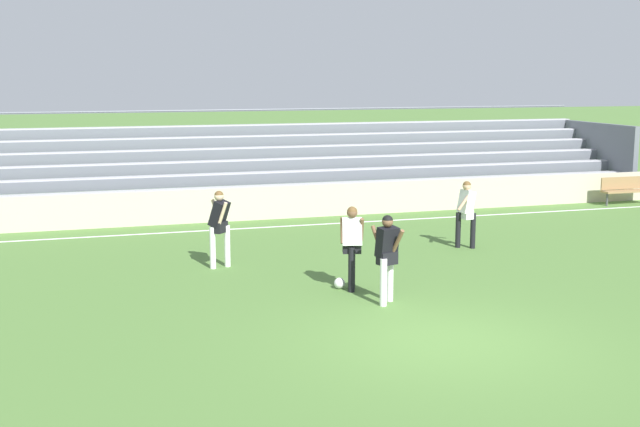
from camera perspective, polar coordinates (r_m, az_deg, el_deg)
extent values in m
plane|color=#517A38|center=(13.45, 8.52, -8.76)|extent=(160.00, 160.00, 0.00)
cube|color=white|center=(22.98, -2.59, -0.90)|extent=(44.00, 0.12, 0.01)
cube|color=beige|center=(24.12, -3.34, 0.74)|extent=(48.00, 0.16, 0.95)
cube|color=#B2B2B7|center=(25.82, -0.74, 1.06)|extent=(24.16, 0.36, 0.08)
cube|color=slate|center=(25.66, -0.61, 0.61)|extent=(24.16, 0.04, 0.34)
cube|color=#B2B2B7|center=(26.46, -1.17, 2.01)|extent=(24.16, 0.36, 0.08)
cube|color=slate|center=(26.29, -1.05, 1.59)|extent=(24.16, 0.04, 0.34)
cube|color=#B2B2B7|center=(27.10, -1.59, 2.93)|extent=(24.16, 0.36, 0.08)
cube|color=slate|center=(26.93, -1.47, 2.52)|extent=(24.16, 0.04, 0.34)
cube|color=#B2B2B7|center=(27.75, -1.98, 3.80)|extent=(24.16, 0.36, 0.08)
cube|color=slate|center=(27.58, -1.87, 3.40)|extent=(24.16, 0.04, 0.34)
cube|color=#B2B2B7|center=(28.41, -2.36, 4.63)|extent=(24.16, 0.36, 0.08)
cube|color=slate|center=(28.24, -2.26, 4.25)|extent=(24.16, 0.04, 0.34)
cube|color=#B2B2B7|center=(29.08, -2.72, 5.42)|extent=(24.16, 0.36, 0.08)
cube|color=slate|center=(28.90, -2.62, 5.05)|extent=(24.16, 0.04, 0.34)
cube|color=#B2B2B7|center=(29.76, -3.07, 6.18)|extent=(24.16, 0.36, 0.08)
cube|color=slate|center=(29.57, -2.97, 5.82)|extent=(24.16, 0.04, 0.34)
cube|color=slate|center=(32.93, 18.66, 3.93)|extent=(0.20, 4.68, 2.40)
cylinder|color=slate|center=(29.97, -3.19, 7.25)|extent=(24.16, 0.06, 0.06)
cube|color=#99754C|center=(28.50, 20.67, 1.47)|extent=(1.80, 0.40, 0.06)
cube|color=#99754C|center=(28.61, 20.48, 2.02)|extent=(1.80, 0.05, 0.40)
cylinder|color=#47474C|center=(28.07, 19.38, 0.96)|extent=(0.07, 0.07, 0.45)
cylinder|color=white|center=(15.47, 4.90, -4.51)|extent=(0.13, 0.13, 0.89)
cylinder|color=white|center=(15.14, 4.44, -4.81)|extent=(0.13, 0.13, 0.89)
cube|color=black|center=(15.21, 4.70, -3.11)|extent=(0.41, 0.31, 0.24)
cube|color=black|center=(15.14, 4.71, -2.00)|extent=(0.45, 0.38, 0.58)
cylinder|color=brown|center=(15.04, 5.44, -1.94)|extent=(0.17, 0.35, 0.48)
cylinder|color=brown|center=(15.23, 4.00, -1.78)|extent=(0.17, 0.35, 0.48)
sphere|color=brown|center=(15.07, 4.73, -0.57)|extent=(0.21, 0.21, 0.21)
sphere|color=black|center=(15.06, 4.73, -0.49)|extent=(0.20, 0.20, 0.20)
cylinder|color=black|center=(16.06, 2.21, -3.94)|extent=(0.13, 0.13, 0.90)
cylinder|color=black|center=(16.30, 2.24, -3.73)|extent=(0.13, 0.13, 0.90)
cube|color=black|center=(16.08, 2.24, -2.35)|extent=(0.41, 0.31, 0.24)
cube|color=white|center=(16.02, 2.24, -1.30)|extent=(0.47, 0.47, 0.60)
cylinder|color=brown|center=(15.98, 1.57, -1.19)|extent=(0.15, 0.30, 0.50)
cylinder|color=brown|center=(16.06, 2.92, -1.14)|extent=(0.15, 0.30, 0.50)
sphere|color=brown|center=(15.96, 2.25, 0.06)|extent=(0.21, 0.21, 0.21)
sphere|color=brown|center=(15.95, 2.25, 0.13)|extent=(0.20, 0.20, 0.20)
cylinder|color=black|center=(20.37, 10.61, -1.19)|extent=(0.13, 0.13, 0.87)
cylinder|color=black|center=(20.40, 9.61, -1.15)|extent=(0.13, 0.13, 0.87)
cube|color=white|center=(20.31, 10.14, -0.02)|extent=(0.26, 0.38, 0.24)
cube|color=white|center=(20.27, 10.17, 0.82)|extent=(0.36, 0.41, 0.59)
cylinder|color=#D6A884|center=(20.05, 10.04, 0.84)|extent=(0.39, 0.12, 0.45)
cylinder|color=#D6A884|center=(20.47, 10.30, 1.01)|extent=(0.39, 0.12, 0.45)
sphere|color=#D6A884|center=(20.21, 10.20, 1.89)|extent=(0.21, 0.21, 0.21)
sphere|color=brown|center=(20.21, 10.20, 1.95)|extent=(0.20, 0.20, 0.20)
cylinder|color=white|center=(18.25, -6.48, -2.27)|extent=(0.13, 0.13, 0.93)
cylinder|color=white|center=(18.10, -7.49, -2.39)|extent=(0.13, 0.13, 0.93)
cube|color=black|center=(18.09, -7.01, -0.95)|extent=(0.40, 0.42, 0.24)
cube|color=black|center=(18.03, -7.03, -0.01)|extent=(0.54, 0.54, 0.60)
cylinder|color=beige|center=(17.83, -6.82, 0.01)|extent=(0.24, 0.22, 0.51)
cylinder|color=beige|center=(18.23, -7.25, 0.21)|extent=(0.24, 0.22, 0.51)
sphere|color=beige|center=(17.97, -7.06, 1.20)|extent=(0.21, 0.21, 0.21)
sphere|color=brown|center=(17.97, -7.06, 1.27)|extent=(0.20, 0.20, 0.20)
sphere|color=white|center=(16.38, 1.37, -4.88)|extent=(0.22, 0.22, 0.22)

